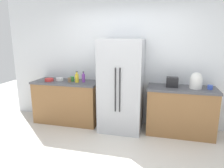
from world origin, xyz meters
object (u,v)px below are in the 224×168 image
object	(u,v)px
cup_b	(210,87)
toaster	(172,82)
cup_c	(72,79)
bowl_a	(49,80)
bowl_b	(59,79)
rice_cooker	(196,81)
bottle_a	(83,78)
cup_a	(69,80)
refrigerator	(121,86)
bottle_b	(77,78)

from	to	relation	value
cup_b	toaster	bearing A→B (deg)	177.78
cup_c	bowl_a	world-z (taller)	cup_c
cup_c	bowl_b	size ratio (longest dim) A/B	0.59
rice_cooker	bowl_b	size ratio (longest dim) A/B	1.79
bottle_a	cup_c	bearing A→B (deg)	176.11
bottle_a	cup_a	bearing A→B (deg)	-163.24
bottle_a	cup_a	distance (m)	0.30
cup_a	bowl_a	xyz separation A→B (m)	(-0.48, -0.01, -0.02)
cup_a	cup_c	world-z (taller)	cup_c
cup_b	bowl_a	distance (m)	3.24
toaster	bottle_a	bearing A→B (deg)	-179.65
refrigerator	cup_a	distance (m)	1.12
bottle_a	cup_c	xyz separation A→B (m)	(-0.27, 0.02, -0.04)
cup_b	cup_c	distance (m)	2.75
cup_b	bowl_b	bearing A→B (deg)	179.11
bottle_b	cup_b	distance (m)	2.60
toaster	rice_cooker	bearing A→B (deg)	-1.89
bottle_a	bottle_b	bearing A→B (deg)	-152.52
bottle_a	cup_a	xyz separation A→B (m)	(-0.28, -0.09, -0.04)
cup_b	bowl_a	bearing A→B (deg)	-178.61
cup_b	bowl_a	xyz separation A→B (m)	(-3.23, -0.08, -0.01)
toaster	bottle_b	bearing A→B (deg)	-177.79
toaster	rice_cooker	world-z (taller)	rice_cooker
bottle_b	refrigerator	bearing A→B (deg)	-1.20
bottle_a	bowl_a	distance (m)	0.77
toaster	bottle_b	distance (m)	1.93
bottle_b	cup_a	bearing A→B (deg)	-172.28
cup_b	cup_c	world-z (taller)	cup_c
cup_a	bottle_b	bearing A→B (deg)	7.72
bottle_a	bottle_b	distance (m)	0.14
cup_a	bowl_a	bearing A→B (deg)	-178.99
refrigerator	bottle_b	bearing A→B (deg)	178.80
rice_cooker	bowl_b	bearing A→B (deg)	179.27
rice_cooker	bowl_b	xyz separation A→B (m)	(-2.81, 0.04, -0.12)
toaster	bottle_b	world-z (taller)	bottle_b
bowl_a	cup_a	bearing A→B (deg)	1.01
bowl_b	bowl_a	bearing A→B (deg)	-144.82
toaster	bottle_a	xyz separation A→B (m)	(-1.81, -0.01, -0.00)
bottle_b	bowl_a	world-z (taller)	bottle_b
bowl_a	bowl_b	distance (m)	0.22
bottle_a	cup_b	size ratio (longest dim) A/B	2.42
cup_a	cup_c	distance (m)	0.10
refrigerator	toaster	distance (m)	0.98
bottle_a	bowl_a	xyz separation A→B (m)	(-0.76, -0.09, -0.06)
rice_cooker	cup_c	world-z (taller)	rice_cooker
refrigerator	bottle_a	bearing A→B (deg)	174.31
bottle_b	bottle_a	bearing A→B (deg)	27.48
cup_c	rice_cooker	bearing A→B (deg)	-0.49
toaster	cup_c	bearing A→B (deg)	179.79
bottle_a	bowl_b	size ratio (longest dim) A/B	1.34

